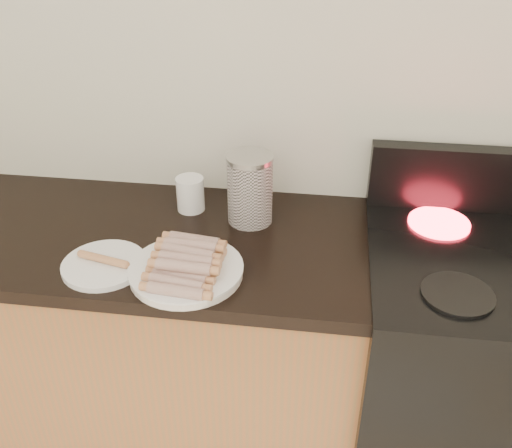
# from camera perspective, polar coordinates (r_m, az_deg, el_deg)

# --- Properties ---
(wall_back) EXTENTS (4.00, 0.04, 2.60)m
(wall_back) POSITION_cam_1_polar(r_m,az_deg,el_deg) (1.75, -1.31, 15.03)
(wall_back) COLOR silver
(wall_back) RESTS_ON ground
(cabinet_base) EXTENTS (2.20, 0.59, 0.86)m
(cabinet_base) POSITION_cam_1_polar(r_m,az_deg,el_deg) (2.15, -21.47, -10.62)
(cabinet_base) COLOR #A05B2F
(cabinet_base) RESTS_ON floor
(counter_slab) EXTENTS (2.20, 0.62, 0.04)m
(counter_slab) POSITION_cam_1_polar(r_m,az_deg,el_deg) (1.90, -24.08, -0.42)
(counter_slab) COLOR black
(counter_slab) RESTS_ON cabinet_base
(stove) EXTENTS (0.76, 0.65, 0.91)m
(stove) POSITION_cam_1_polar(r_m,az_deg,el_deg) (1.96, 21.27, -14.41)
(stove) COLOR black
(stove) RESTS_ON floor
(stove_panel) EXTENTS (0.76, 0.06, 0.20)m
(stove_panel) POSITION_cam_1_polar(r_m,az_deg,el_deg) (1.87, 22.95, 4.02)
(stove_panel) COLOR black
(stove_panel) RESTS_ON stove
(burner_near_left) EXTENTS (0.18, 0.18, 0.01)m
(burner_near_left) POSITION_cam_1_polar(r_m,az_deg,el_deg) (1.50, 19.51, -6.63)
(burner_near_left) COLOR black
(burner_near_left) RESTS_ON stove
(burner_far_left) EXTENTS (0.18, 0.18, 0.01)m
(burner_far_left) POSITION_cam_1_polar(r_m,az_deg,el_deg) (1.78, 17.83, 0.12)
(burner_far_left) COLOR #FF1E2D
(burner_far_left) RESTS_ON stove
(main_plate) EXTENTS (0.33, 0.33, 0.02)m
(main_plate) POSITION_cam_1_polar(r_m,az_deg,el_deg) (1.51, -6.99, -4.74)
(main_plate) COLOR silver
(main_plate) RESTS_ON counter_slab
(side_plate) EXTENTS (0.23, 0.23, 0.02)m
(side_plate) POSITION_cam_1_polar(r_m,az_deg,el_deg) (1.58, -14.95, -3.97)
(side_plate) COLOR white
(side_plate) RESTS_ON counter_slab
(hotdog_pile) EXTENTS (0.14, 0.28, 0.06)m
(hotdog_pile) POSITION_cam_1_polar(r_m,az_deg,el_deg) (1.49, -7.07, -3.69)
(hotdog_pile) COLOR maroon
(hotdog_pile) RESTS_ON main_plate
(plain_sausages) EXTENTS (0.14, 0.05, 0.02)m
(plain_sausages) POSITION_cam_1_polar(r_m,az_deg,el_deg) (1.57, -15.04, -3.41)
(plain_sausages) COLOR #B86C2D
(plain_sausages) RESTS_ON side_plate
(canister) EXTENTS (0.14, 0.14, 0.21)m
(canister) POSITION_cam_1_polar(r_m,az_deg,el_deg) (1.68, -0.61, 3.54)
(canister) COLOR white
(canister) RESTS_ON counter_slab
(mug) EXTENTS (0.11, 0.11, 0.11)m
(mug) POSITION_cam_1_polar(r_m,az_deg,el_deg) (1.78, -6.58, 3.00)
(mug) COLOR white
(mug) RESTS_ON counter_slab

